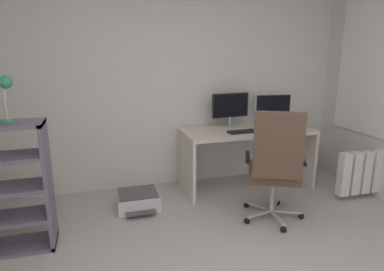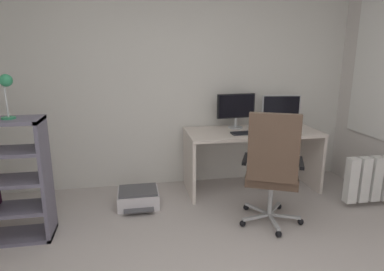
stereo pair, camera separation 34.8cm
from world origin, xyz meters
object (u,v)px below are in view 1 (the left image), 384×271
Objects in this scene: desk at (247,144)px; computer_mouse at (265,130)px; monitor_secondary at (273,106)px; monitor_main at (230,107)px; printer at (138,200)px; keyboard at (243,132)px; radiator at (370,171)px; desk_lamp at (6,89)px; office_chair at (275,164)px.

computer_mouse is (0.15, -0.14, 0.20)m from desk.
desk is at bearing -156.71° from monitor_secondary.
monitor_main is 1.07× the size of printer.
keyboard is (-0.55, -0.32, -0.22)m from monitor_secondary.
radiator is (1.38, -0.87, -0.67)m from monitor_main.
desk_lamp is 3.76m from radiator.
desk is at bearing 43.48° from keyboard.
printer is (-1.79, -0.42, -0.87)m from monitor_secondary.
keyboard is 2.41m from desk_lamp.
desk_lamp is at bearing -163.73° from desk.
desk is 0.50m from monitor_main.
office_chair is at bearing -94.63° from keyboard.
monitor_secondary is at bearing 26.42° from keyboard.
monitor_secondary is at bearing 13.25° from printer.
desk_lamp reaches higher than keyboard.
monitor_main is at bearing 91.50° from keyboard.
printer is at bearing -165.53° from computer_mouse.
printer is 0.54× the size of radiator.
desk is 0.62m from monitor_secondary.
office_chair is (-0.14, -0.91, 0.06)m from desk.
monitor_secondary reaches higher than keyboard.
radiator is at bearing 9.60° from office_chair.
office_chair is (0.01, -1.10, -0.37)m from monitor_main.
keyboard is (-0.12, -0.13, 0.20)m from desk.
monitor_secondary reaches higher than desk.
radiator is at bearing -32.14° from monitor_main.
keyboard is 1.40m from printer.
monitor_secondary is at bearing 62.64° from office_chair.
keyboard is 3.40× the size of computer_mouse.
computer_mouse is at bearing 69.13° from office_chair.
monitor_secondary is (0.58, 0.00, -0.02)m from monitor_main.
desk_lamp is at bearing -179.79° from radiator.
keyboard is 0.30× the size of office_chair.
desk_lamp is at bearing -169.50° from keyboard.
computer_mouse is 0.27× the size of desk_lamp.
computer_mouse is at bearing 12.27° from desk_lamp.
office_chair is 3.08× the size of desk_lamp.
desk reaches higher than radiator.
keyboard is 0.28m from computer_mouse.
desk reaches higher than printer.
desk_lamp is (-2.23, -0.88, 0.38)m from monitor_main.
computer_mouse reaches higher than desk.
printer is at bearing 170.27° from radiator.
monitor_secondary is 0.67m from keyboard.
computer_mouse is at bearing -47.03° from monitor_main.
monitor_secondary is 0.48m from computer_mouse.
keyboard is at bearing -150.10° from monitor_secondary.
printer is at bearing -166.75° from monitor_secondary.
desk_lamp is 0.82× the size of printer.
computer_mouse is 2.67m from desk_lamp.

